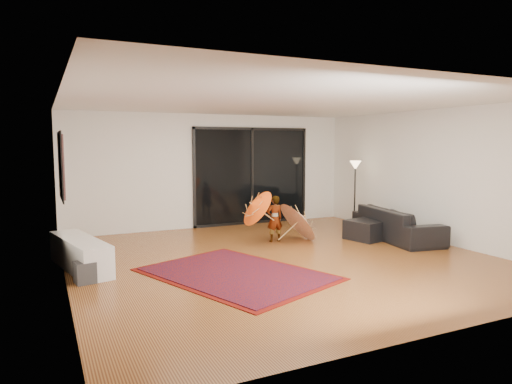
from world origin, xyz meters
TOP-DOWN VIEW (x-y plane):
  - floor at (0.00, 0.00)m, footprint 7.00×7.00m
  - ceiling at (0.00, 0.00)m, footprint 7.00×7.00m
  - wall_back at (0.00, 3.50)m, footprint 7.00×0.00m
  - wall_front at (0.00, -3.50)m, footprint 7.00×0.00m
  - wall_left at (-3.50, 0.00)m, footprint 0.00×7.00m
  - wall_right at (3.50, 0.00)m, footprint 0.00×7.00m
  - sliding_door at (1.00, 3.47)m, footprint 3.06×0.07m
  - painting at (-3.46, 1.00)m, footprint 0.04×1.28m
  - media_console at (-3.25, 0.79)m, footprint 0.84×1.86m
  - speaker at (-3.25, -0.00)m, footprint 0.32×0.32m
  - persian_rug at (-1.12, -0.54)m, footprint 2.87×3.33m
  - sofa at (2.95, 0.43)m, footprint 1.22×2.36m
  - ottoman at (2.36, 0.67)m, footprint 0.86×0.86m
  - floor_lamp at (3.10, 2.06)m, footprint 0.27×0.27m
  - child at (0.52, 1.31)m, footprint 0.35×0.23m
  - parasol_orange at (-0.03, 1.26)m, footprint 0.61×0.80m
  - parasol_white at (1.12, 1.16)m, footprint 0.74×0.97m

SIDE VIEW (x-z plane):
  - floor at x=0.00m, z-range 0.00..0.00m
  - persian_rug at x=-1.12m, z-range 0.00..0.02m
  - speaker at x=-3.25m, z-range 0.00..0.31m
  - ottoman at x=2.36m, z-range 0.00..0.41m
  - media_console at x=-3.25m, z-range 0.00..0.50m
  - sofa at x=2.95m, z-range 0.00..0.66m
  - child at x=0.52m, z-range 0.00..0.95m
  - parasol_white at x=1.12m, z-range 0.01..1.00m
  - parasol_orange at x=-0.03m, z-range 0.30..1.17m
  - sliding_door at x=1.00m, z-range 0.00..2.40m
  - floor_lamp at x=3.10m, z-range 0.46..2.05m
  - wall_back at x=0.00m, z-range -2.15..4.85m
  - wall_front at x=0.00m, z-range -2.15..4.85m
  - wall_left at x=-3.50m, z-range -2.15..4.85m
  - wall_right at x=3.50m, z-range -2.15..4.85m
  - painting at x=-3.46m, z-range 1.11..2.19m
  - ceiling at x=0.00m, z-range 2.70..2.70m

